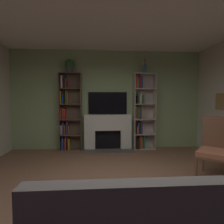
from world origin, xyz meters
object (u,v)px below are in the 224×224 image
at_px(potted_plant, 70,65).
at_px(vase_with_flowers, 145,68).
at_px(fireplace, 108,131).
at_px(bookshelf_left, 68,113).
at_px(tv, 108,103).
at_px(coffee_table, 127,199).
at_px(armchair, 220,148).
at_px(bookshelf_right, 141,113).

relative_size(potted_plant, vase_with_flowers, 0.85).
xyz_separation_m(fireplace, bookshelf_left, (-1.15, 0.02, 0.52)).
xyz_separation_m(potted_plant, vase_with_flowers, (2.14, -0.00, -0.04)).
height_order(potted_plant, vase_with_flowers, vase_with_flowers).
xyz_separation_m(tv, coffee_table, (0.05, -3.47, -1.03)).
height_order(bookshelf_left, potted_plant, potted_plant).
bearing_deg(armchair, bookshelf_right, 113.60).
xyz_separation_m(armchair, coffee_table, (-1.90, -1.19, -0.25)).
bearing_deg(potted_plant, tv, 6.39).
distance_m(bookshelf_right, potted_plant, 2.48).
bearing_deg(tv, potted_plant, -173.61).
height_order(bookshelf_right, vase_with_flowers, vase_with_flowers).
height_order(fireplace, coffee_table, fireplace).
bearing_deg(coffee_table, armchair, 31.93).
distance_m(bookshelf_left, bookshelf_right, 2.14).
relative_size(fireplace, tv, 1.29).
xyz_separation_m(bookshelf_right, vase_with_flowers, (0.07, -0.03, 1.32)).
xyz_separation_m(bookshelf_left, coffee_table, (1.19, -3.39, -0.74)).
xyz_separation_m(fireplace, potted_plant, (-1.07, -0.03, 1.88)).
bearing_deg(armchair, tv, 130.57).
bearing_deg(vase_with_flowers, potted_plant, 179.97).
bearing_deg(bookshelf_right, vase_with_flowers, -22.00).
distance_m(bookshelf_left, coffee_table, 3.67).
bearing_deg(bookshelf_right, tv, 174.79).
bearing_deg(tv, coffee_table, -89.21).
bearing_deg(bookshelf_right, potted_plant, -179.19).
bearing_deg(coffee_table, bookshelf_right, 74.31).
relative_size(fireplace, armchair, 1.29).
distance_m(fireplace, coffee_table, 3.38).
distance_m(fireplace, bookshelf_right, 1.12).
distance_m(armchair, coffee_table, 2.26).
relative_size(bookshelf_left, armchair, 1.96).
relative_size(bookshelf_left, coffee_table, 2.68).
height_order(fireplace, armchair, armchair).
height_order(vase_with_flowers, coffee_table, vase_with_flowers).
bearing_deg(tv, armchair, -49.43).
bearing_deg(potted_plant, bookshelf_left, 148.25).
xyz_separation_m(bookshelf_left, potted_plant, (0.08, -0.05, 1.36)).
xyz_separation_m(vase_with_flowers, coffee_table, (-1.02, -3.34, -2.06)).
xyz_separation_m(tv, bookshelf_left, (-1.15, -0.07, -0.29)).
bearing_deg(bookshelf_left, vase_with_flowers, -1.24).
bearing_deg(fireplace, bookshelf_left, 178.98).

